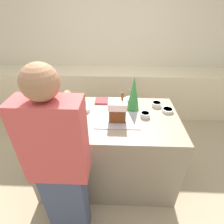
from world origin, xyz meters
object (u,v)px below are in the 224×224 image
object	(u,v)px
candy_bowl_front_corner	(168,110)
cookbook	(102,101)
candy_bowl_near_tray_left	(130,99)
candy_bowl_center_rear	(68,103)
gingerbread_house	(118,110)
candy_bowl_far_right	(145,115)
candy_bowl_beside_tree	(86,110)
decorative_tree	(134,94)
person	(60,168)
candy_bowl_behind_tray	(80,102)
candy_bowl_near_tray_right	(157,104)
baking_tray	(117,120)

from	to	relation	value
candy_bowl_front_corner	cookbook	xyz separation A→B (m)	(-0.78, 0.21, -0.01)
candy_bowl_near_tray_left	candy_bowl_center_rear	world-z (taller)	candy_bowl_center_rear
gingerbread_house	candy_bowl_far_right	world-z (taller)	gingerbread_house
candy_bowl_near_tray_left	candy_bowl_far_right	bearing A→B (deg)	-67.97
candy_bowl_near_tray_left	candy_bowl_center_rear	bearing A→B (deg)	-170.02
candy_bowl_center_rear	candy_bowl_beside_tree	xyz separation A→B (m)	(0.24, -0.14, -0.00)
decorative_tree	person	distance (m)	1.08
candy_bowl_behind_tray	cookbook	distance (m)	0.28
candy_bowl_behind_tray	candy_bowl_near_tray_right	size ratio (longest dim) A/B	1.02
gingerbread_house	candy_bowl_behind_tray	world-z (taller)	gingerbread_house
gingerbread_house	cookbook	xyz separation A→B (m)	(-0.20, 0.40, -0.12)
candy_bowl_far_right	person	xyz separation A→B (m)	(-0.75, -0.70, -0.07)
baking_tray	candy_bowl_far_right	xyz separation A→B (m)	(0.30, 0.07, 0.02)
decorative_tree	candy_bowl_center_rear	world-z (taller)	decorative_tree
candy_bowl_behind_tray	baking_tray	bearing A→B (deg)	-34.74
candy_bowl_center_rear	candy_bowl_front_corner	distance (m)	1.19
decorative_tree	candy_bowl_near_tray_right	size ratio (longest dim) A/B	3.58
candy_bowl_far_right	candy_bowl_center_rear	world-z (taller)	same
baking_tray	candy_bowl_far_right	size ratio (longest dim) A/B	4.52
candy_bowl_far_right	candy_bowl_near_tray_left	bearing A→B (deg)	112.03
candy_bowl_behind_tray	cookbook	xyz separation A→B (m)	(0.27, 0.08, -0.02)
candy_bowl_beside_tree	candy_bowl_near_tray_left	bearing A→B (deg)	27.31
cookbook	candy_bowl_behind_tray	bearing A→B (deg)	-163.31
candy_bowl_near_tray_left	candy_bowl_far_right	xyz separation A→B (m)	(0.14, -0.35, 0.00)
candy_bowl_front_corner	cookbook	size ratio (longest dim) A/B	0.73
gingerbread_house	candy_bowl_front_corner	world-z (taller)	gingerbread_house
candy_bowl_far_right	gingerbread_house	bearing A→B (deg)	-166.16
candy_bowl_near_tray_left	candy_bowl_far_right	world-z (taller)	candy_bowl_far_right
decorative_tree	candy_bowl_near_tray_left	world-z (taller)	decorative_tree
candy_bowl_far_right	candy_bowl_front_corner	size ratio (longest dim) A/B	0.83
cookbook	candy_bowl_front_corner	bearing A→B (deg)	-15.09
candy_bowl_far_right	cookbook	distance (m)	0.60
gingerbread_house	person	size ratio (longest dim) A/B	0.18
cookbook	person	size ratio (longest dim) A/B	0.10
candy_bowl_near_tray_left	candy_bowl_front_corner	xyz separation A→B (m)	(0.42, -0.23, -0.00)
candy_bowl_far_right	cookbook	world-z (taller)	candy_bowl_far_right
decorative_tree	candy_bowl_center_rear	size ratio (longest dim) A/B	3.11
candy_bowl_center_rear	candy_bowl_near_tray_right	xyz separation A→B (m)	(1.08, 0.02, 0.00)
gingerbread_house	cookbook	distance (m)	0.46
baking_tray	candy_bowl_beside_tree	xyz separation A→B (m)	(-0.36, 0.16, 0.02)
baking_tray	candy_bowl_near_tray_right	distance (m)	0.57
candy_bowl_near_tray_right	gingerbread_house	bearing A→B (deg)	-146.34
candy_bowl_behind_tray	candy_bowl_front_corner	size ratio (longest dim) A/B	0.91
baking_tray	decorative_tree	size ratio (longest dim) A/B	1.17
candy_bowl_near_tray_left	gingerbread_house	bearing A→B (deg)	-110.55
candy_bowl_near_tray_left	candy_bowl_beside_tree	world-z (taller)	same
candy_bowl_center_rear	cookbook	distance (m)	0.42
baking_tray	candy_bowl_front_corner	world-z (taller)	candy_bowl_front_corner
candy_bowl_behind_tray	candy_bowl_beside_tree	size ratio (longest dim) A/B	1.29
candy_bowl_near_tray_left	candy_bowl_center_rear	distance (m)	0.78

